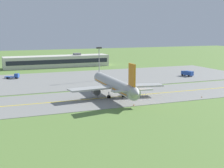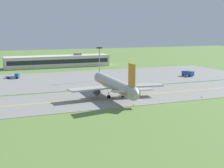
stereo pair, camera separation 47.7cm
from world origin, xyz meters
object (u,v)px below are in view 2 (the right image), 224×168
at_px(service_truck_fuel, 15,76).
at_px(apron_light_mast, 99,59).
at_px(airplane_lead, 115,85).
at_px(service_truck_baggage, 188,73).

relative_size(service_truck_fuel, apron_light_mast, 0.45).
bearing_deg(airplane_lead, service_truck_baggage, 31.16).
relative_size(airplane_lead, service_truck_baggage, 6.25).
relative_size(service_truck_baggage, service_truck_fuel, 0.96).
height_order(service_truck_fuel, apron_light_mast, apron_light_mast).
bearing_deg(service_truck_baggage, service_truck_fuel, 163.39).
bearing_deg(service_truck_fuel, airplane_lead, -62.88).
distance_m(service_truck_baggage, apron_light_mast, 44.35).
height_order(service_truck_baggage, service_truck_fuel, service_truck_baggage).
bearing_deg(apron_light_mast, airplane_lead, -101.18).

